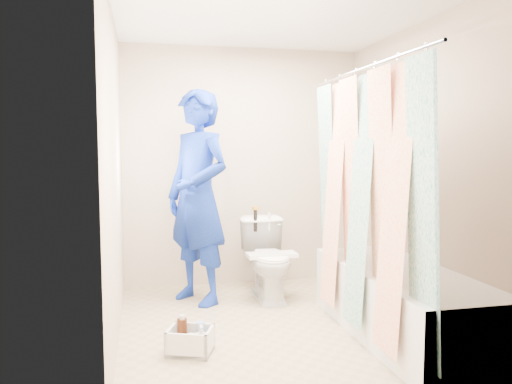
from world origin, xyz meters
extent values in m
plane|color=tan|center=(0.00, 0.00, 0.00)|extent=(2.60, 2.60, 0.00)
cube|color=white|center=(0.00, 0.00, 2.40)|extent=(2.40, 2.60, 0.02)
cube|color=#BBA790|center=(0.00, 1.30, 1.20)|extent=(2.40, 0.02, 2.40)
cube|color=#BBA790|center=(0.00, -1.30, 1.20)|extent=(2.40, 0.02, 2.40)
cube|color=#BBA790|center=(-1.20, 0.00, 1.20)|extent=(0.02, 2.60, 2.40)
cube|color=#BBA790|center=(1.20, 0.00, 1.20)|extent=(0.02, 2.60, 2.40)
cube|color=white|center=(0.85, -0.43, 0.25)|extent=(0.70, 1.75, 0.50)
cube|color=white|center=(0.85, -0.43, 0.46)|extent=(0.58, 1.63, 0.06)
cylinder|color=silver|center=(0.52, -0.43, 1.95)|extent=(0.02, 1.90, 0.02)
cube|color=white|center=(0.52, -0.43, 1.02)|extent=(0.06, 1.75, 1.80)
imported|color=white|center=(0.12, 0.72, 0.37)|extent=(0.42, 0.72, 0.73)
cube|color=white|center=(0.12, 0.60, 0.43)|extent=(0.45, 0.20, 0.03)
cylinder|color=black|center=(0.04, 0.92, 0.71)|extent=(0.04, 0.04, 0.22)
cylinder|color=orange|center=(0.04, 0.92, 0.82)|extent=(0.06, 0.06, 0.03)
cylinder|color=silver|center=(0.18, 0.92, 0.69)|extent=(0.03, 0.03, 0.18)
imported|color=#0F109B|center=(-0.52, 0.76, 0.96)|extent=(0.78, 0.84, 1.92)
cube|color=silver|center=(-0.71, -0.39, 0.01)|extent=(0.36, 0.32, 0.03)
cube|color=silver|center=(-0.84, -0.34, 0.09)|extent=(0.10, 0.23, 0.18)
cube|color=silver|center=(-0.58, -0.44, 0.09)|extent=(0.10, 0.23, 0.18)
cube|color=silver|center=(-0.75, -0.49, 0.09)|extent=(0.28, 0.12, 0.18)
cube|color=silver|center=(-0.67, -0.29, 0.09)|extent=(0.28, 0.12, 0.18)
cylinder|color=#431F0D|center=(-0.76, -0.33, 0.13)|extent=(0.07, 0.07, 0.19)
cylinder|color=white|center=(-0.64, -0.37, 0.12)|extent=(0.06, 0.06, 0.18)
cylinder|color=beige|center=(-0.71, -0.45, 0.09)|extent=(0.04, 0.04, 0.13)
cylinder|color=#431F0D|center=(-0.79, -0.42, 0.06)|extent=(0.06, 0.06, 0.06)
cylinder|color=gold|center=(-0.79, -0.42, 0.09)|extent=(0.06, 0.06, 0.01)
imported|color=silver|center=(-0.64, -0.46, 0.12)|extent=(0.09, 0.09, 0.19)
camera|label=1|loc=(-1.00, -3.70, 1.40)|focal=35.00mm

